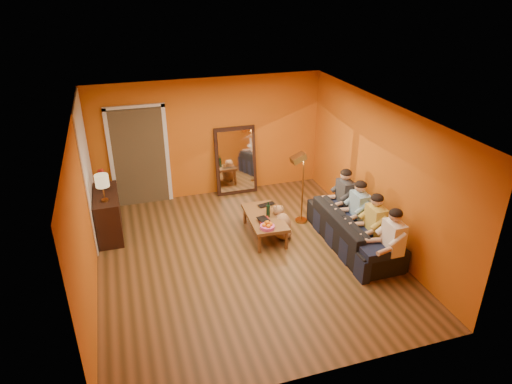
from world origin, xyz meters
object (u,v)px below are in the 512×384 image
object	(u,v)px
sideboard	(108,214)
vase	(104,184)
person_far_right	(345,199)
dog	(282,222)
table_lamp	(103,188)
sofa	(354,229)
person_mid_right	(359,212)
floor_lamp	(303,189)
wine_bottle	(268,210)
person_mid_left	(375,226)
person_far_left	(393,243)
laptop	(268,206)
tumbler	(269,210)
mirror_frame	(236,161)
coffee_table	(265,226)

from	to	relation	value
sideboard	vase	xyz separation A→B (m)	(0.00, 0.25, 0.53)
person_far_right	dog	bearing A→B (deg)	179.25
sideboard	table_lamp	xyz separation A→B (m)	(0.00, -0.30, 0.68)
table_lamp	vase	distance (m)	0.57
sofa	person_mid_right	distance (m)	0.33
sideboard	person_mid_right	world-z (taller)	person_mid_right
sideboard	floor_lamp	size ratio (longest dim) A/B	0.82
sofa	floor_lamp	bearing A→B (deg)	27.67
wine_bottle	sideboard	bearing A→B (deg)	160.80
dog	person_mid_left	distance (m)	1.72
person_far_right	vase	size ratio (longest dim) A/B	5.98
person_far_left	vase	xyz separation A→B (m)	(-4.37, 2.98, 0.34)
laptop	person_mid_left	bearing A→B (deg)	-61.48
laptop	tumbler	bearing A→B (deg)	-117.45
mirror_frame	wine_bottle	distance (m)	2.08
sofa	coffee_table	distance (m)	1.65
person_far_left	vase	distance (m)	5.30
person_mid_left	vase	world-z (taller)	person_mid_left
sofa	dog	distance (m)	1.32
mirror_frame	dog	xyz separation A→B (m)	(0.31, -2.14, -0.45)
dog	person_far_right	distance (m)	1.31
wine_bottle	laptop	bearing A→B (deg)	72.00
sideboard	person_mid_left	xyz separation A→B (m)	(4.37, -2.18, 0.18)
person_mid_right	vase	world-z (taller)	person_mid_right
mirror_frame	wine_bottle	bearing A→B (deg)	-88.49
coffee_table	person_far_right	distance (m)	1.63
person_mid_left	laptop	bearing A→B (deg)	131.35
sofa	laptop	xyz separation A→B (m)	(-1.27, 1.14, 0.11)
coffee_table	person_mid_left	distance (m)	2.04
person_mid_left	person_far_right	bearing A→B (deg)	90.00
person_mid_left	person_far_left	bearing A→B (deg)	-90.00
floor_lamp	wine_bottle	world-z (taller)	floor_lamp
person_far_right	wine_bottle	bearing A→B (deg)	176.79
table_lamp	dog	xyz separation A→B (m)	(3.10, -0.76, -0.80)
wine_bottle	vase	world-z (taller)	vase
sideboard	wine_bottle	distance (m)	3.02
person_mid_right	dog	bearing A→B (deg)	155.96
person_far_right	vase	bearing A→B (deg)	163.12
floor_lamp	wine_bottle	xyz separation A→B (m)	(-0.83, -0.35, -0.14)
person_mid_left	wine_bottle	distance (m)	1.93
floor_lamp	sideboard	bearing A→B (deg)	164.91
person_far_left	person_mid_right	size ratio (longest dim) A/B	1.00
person_mid_right	laptop	xyz separation A→B (m)	(-1.40, 1.04, -0.18)
mirror_frame	laptop	distance (m)	1.71
coffee_table	floor_lamp	xyz separation A→B (m)	(0.88, 0.30, 0.51)
sofa	dog	xyz separation A→B (m)	(-1.14, 0.67, -0.02)
mirror_frame	sideboard	xyz separation A→B (m)	(-2.79, -1.08, -0.34)
person_mid_right	tumbler	xyz separation A→B (m)	(-1.46, 0.81, -0.15)
person_far_left	floor_lamp	bearing A→B (deg)	108.52
vase	floor_lamp	bearing A→B (deg)	-13.68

